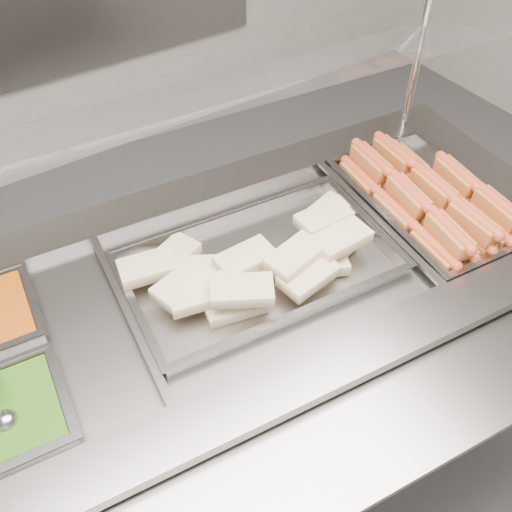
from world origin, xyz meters
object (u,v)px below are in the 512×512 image
steam_counter (242,366)px  pan_hotdogs (426,207)px  sneeze_guard (194,103)px  pan_wraps (259,268)px  serving_spoon (4,414)px

steam_counter → pan_hotdogs: pan_hotdogs is taller
sneeze_guard → pan_wraps: 0.50m
steam_counter → pan_wraps: 0.47m
sneeze_guard → pan_wraps: bearing=-80.7°
steam_counter → sneeze_guard: (0.03, 0.24, 0.90)m
steam_counter → pan_hotdogs: size_ratio=3.36×
serving_spoon → sneeze_guard: bearing=24.9°
pan_wraps → steam_counter: bearing=173.9°
sneeze_guard → steam_counter: bearing=-96.1°
serving_spoon → pan_wraps: bearing=6.5°
sneeze_guard → pan_wraps: sneeze_guard is taller
pan_hotdogs → pan_wraps: bearing=173.9°
pan_hotdogs → pan_wraps: size_ratio=0.81×
pan_hotdogs → serving_spoon: serving_spoon is taller
pan_wraps → pan_hotdogs: bearing=-6.1°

